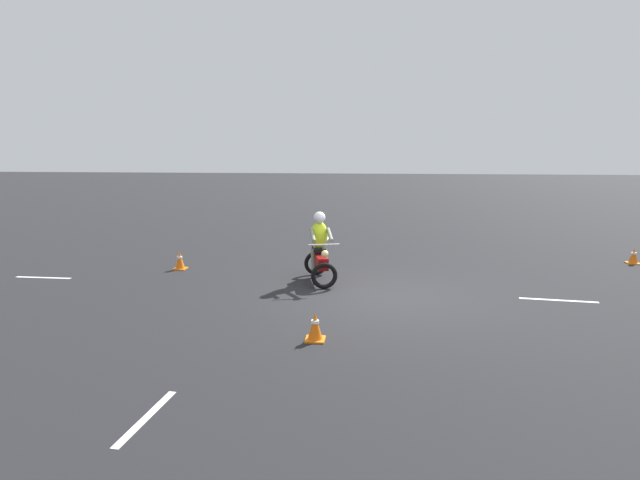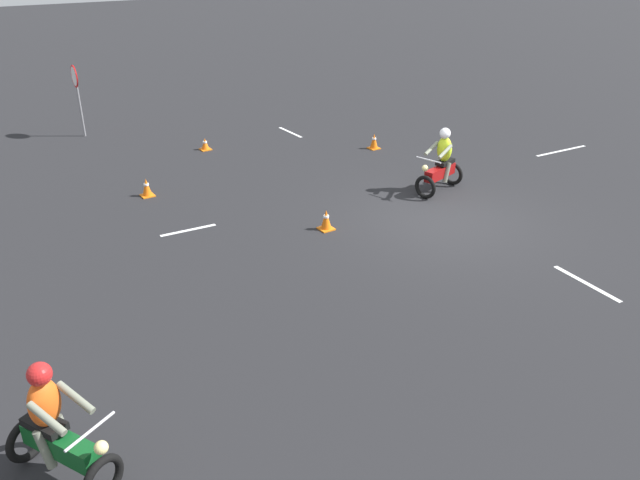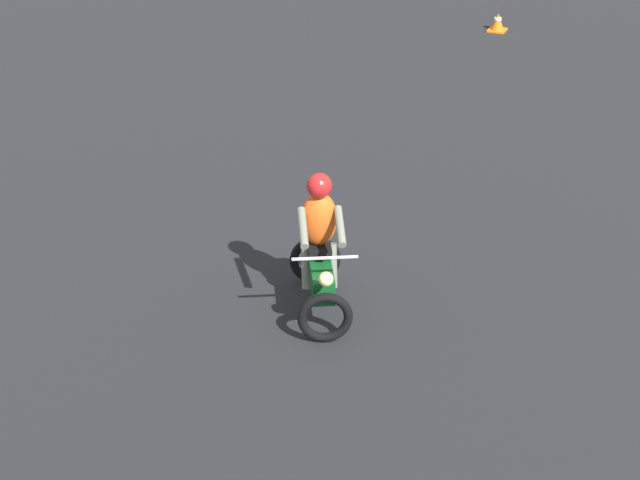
{
  "view_description": "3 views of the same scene",
  "coord_description": "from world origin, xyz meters",
  "px_view_note": "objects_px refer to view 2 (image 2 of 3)",
  "views": [
    {
      "loc": [
        0.15,
        10.29,
        3.04
      ],
      "look_at": [
        1.47,
        -1.11,
        1.0
      ],
      "focal_mm": 28.0,
      "sensor_mm": 36.0,
      "label": 1
    },
    {
      "loc": [
        -9.43,
        9.69,
        5.9
      ],
      "look_at": [
        -0.82,
        4.05,
        0.9
      ],
      "focal_mm": 35.0,
      "sensor_mm": 36.0,
      "label": 2
    },
    {
      "loc": [
        -14.26,
        4.56,
        7.24
      ],
      "look_at": [
        -3.11,
        9.21,
        0.9
      ],
      "focal_mm": 70.0,
      "sensor_mm": 36.0,
      "label": 3
    }
  ],
  "objects_px": {
    "stop_sign": "(76,86)",
    "traffic_cone_far_center": "(374,141)",
    "motorcycle_rider_foreground": "(441,164)",
    "traffic_cone_near_left": "(326,220)",
    "motorcycle_rider_background": "(55,430)",
    "traffic_cone_mid_center": "(205,144)",
    "traffic_cone_far_right": "(147,188)"
  },
  "relations": [
    {
      "from": "traffic_cone_far_center",
      "to": "traffic_cone_far_right",
      "type": "bearing_deg",
      "value": 89.92
    },
    {
      "from": "traffic_cone_mid_center",
      "to": "traffic_cone_far_right",
      "type": "relative_size",
      "value": 0.78
    },
    {
      "from": "traffic_cone_far_center",
      "to": "stop_sign",
      "type": "bearing_deg",
      "value": 48.59
    },
    {
      "from": "traffic_cone_near_left",
      "to": "traffic_cone_far_center",
      "type": "bearing_deg",
      "value": -47.68
    },
    {
      "from": "traffic_cone_far_center",
      "to": "traffic_cone_mid_center",
      "type": "bearing_deg",
      "value": 58.01
    },
    {
      "from": "traffic_cone_near_left",
      "to": "traffic_cone_far_center",
      "type": "relative_size",
      "value": 0.99
    },
    {
      "from": "traffic_cone_near_left",
      "to": "motorcycle_rider_foreground",
      "type": "bearing_deg",
      "value": -84.51
    },
    {
      "from": "traffic_cone_mid_center",
      "to": "traffic_cone_far_right",
      "type": "bearing_deg",
      "value": 134.53
    },
    {
      "from": "traffic_cone_far_right",
      "to": "traffic_cone_far_center",
      "type": "relative_size",
      "value": 0.98
    },
    {
      "from": "motorcycle_rider_foreground",
      "to": "motorcycle_rider_background",
      "type": "xyz_separation_m",
      "value": [
        -4.56,
        10.37,
        0.0
      ]
    },
    {
      "from": "traffic_cone_near_left",
      "to": "traffic_cone_far_center",
      "type": "height_order",
      "value": "traffic_cone_far_center"
    },
    {
      "from": "motorcycle_rider_foreground",
      "to": "traffic_cone_near_left",
      "type": "bearing_deg",
      "value": 80.43
    },
    {
      "from": "motorcycle_rider_foreground",
      "to": "traffic_cone_near_left",
      "type": "relative_size",
      "value": 3.53
    },
    {
      "from": "motorcycle_rider_foreground",
      "to": "stop_sign",
      "type": "bearing_deg",
      "value": 17.22
    },
    {
      "from": "traffic_cone_near_left",
      "to": "traffic_cone_mid_center",
      "type": "bearing_deg",
      "value": -1.01
    },
    {
      "from": "traffic_cone_mid_center",
      "to": "traffic_cone_far_center",
      "type": "relative_size",
      "value": 0.76
    },
    {
      "from": "traffic_cone_far_right",
      "to": "traffic_cone_near_left",
      "type": "bearing_deg",
      "value": -147.17
    },
    {
      "from": "stop_sign",
      "to": "traffic_cone_far_center",
      "type": "bearing_deg",
      "value": -131.41
    },
    {
      "from": "motorcycle_rider_foreground",
      "to": "stop_sign",
      "type": "relative_size",
      "value": 0.72
    },
    {
      "from": "stop_sign",
      "to": "motorcycle_rider_background",
      "type": "bearing_deg",
      "value": 164.77
    },
    {
      "from": "motorcycle_rider_background",
      "to": "stop_sign",
      "type": "xyz_separation_m",
      "value": [
        14.66,
        -3.99,
        0.91
      ]
    },
    {
      "from": "traffic_cone_far_center",
      "to": "motorcycle_rider_foreground",
      "type": "bearing_deg",
      "value": 168.24
    },
    {
      "from": "motorcycle_rider_background",
      "to": "traffic_cone_mid_center",
      "type": "height_order",
      "value": "motorcycle_rider_background"
    },
    {
      "from": "motorcycle_rider_background",
      "to": "traffic_cone_far_center",
      "type": "relative_size",
      "value": 3.48
    },
    {
      "from": "motorcycle_rider_background",
      "to": "traffic_cone_mid_center",
      "type": "xyz_separation_m",
      "value": [
        11.1,
        -6.73,
        -0.55
      ]
    },
    {
      "from": "stop_sign",
      "to": "traffic_cone_mid_center",
      "type": "height_order",
      "value": "stop_sign"
    },
    {
      "from": "stop_sign",
      "to": "traffic_cone_near_left",
      "type": "xyz_separation_m",
      "value": [
        -10.46,
        -2.62,
        -1.41
      ]
    },
    {
      "from": "motorcycle_rider_background",
      "to": "traffic_cone_mid_center",
      "type": "bearing_deg",
      "value": -148.76
    },
    {
      "from": "traffic_cone_near_left",
      "to": "traffic_cone_far_right",
      "type": "bearing_deg",
      "value": 32.83
    },
    {
      "from": "motorcycle_rider_foreground",
      "to": "traffic_cone_far_right",
      "type": "relative_size",
      "value": 3.56
    },
    {
      "from": "traffic_cone_near_left",
      "to": "motorcycle_rider_background",
      "type": "bearing_deg",
      "value": 122.44
    },
    {
      "from": "traffic_cone_mid_center",
      "to": "traffic_cone_far_right",
      "type": "distance_m",
      "value": 3.93
    }
  ]
}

